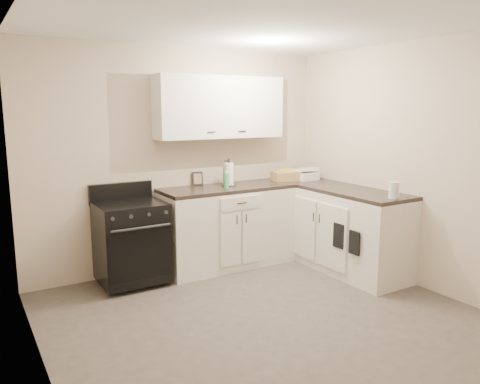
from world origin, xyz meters
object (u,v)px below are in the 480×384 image
countertop_grill (305,176)px  stove (132,242)px  knife_block (227,176)px  wicker_basket (286,176)px  paper_towel (229,174)px

countertop_grill → stove: bearing=179.2°
knife_block → wicker_basket: (0.80, -0.08, -0.04)m
wicker_basket → countertop_grill: 0.26m
wicker_basket → countertop_grill: size_ratio=1.28×
paper_towel → countertop_grill: (1.06, -0.09, -0.08)m
wicker_basket → countertop_grill: bearing=-18.7°
knife_block → wicker_basket: 0.81m
stove → countertop_grill: bearing=-0.6°
wicker_basket → countertop_grill: wicker_basket is taller
paper_towel → wicker_basket: paper_towel is taller
paper_towel → countertop_grill: 1.07m
stove → countertop_grill: countertop_grill is taller
wicker_basket → knife_block: bearing=174.5°
knife_block → countertop_grill: 1.06m
stove → countertop_grill: size_ratio=3.10×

